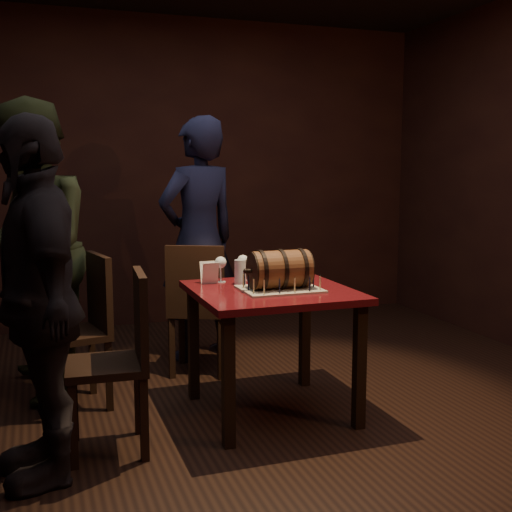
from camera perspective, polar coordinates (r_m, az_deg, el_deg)
name	(u,v)px	position (r m, az deg, el deg)	size (l,w,h in m)	color
room_shell	(251,177)	(3.57, -0.43, 7.04)	(5.04, 5.04, 2.80)	black
pub_table	(272,307)	(3.76, 1.39, -4.59)	(0.90, 0.90, 0.75)	#490C12
cake_board	(280,289)	(3.71, 2.14, -2.95)	(0.45, 0.35, 0.01)	#A19581
barrel_cake	(280,269)	(3.69, 2.14, -1.19)	(0.40, 0.23, 0.23)	brown
birthday_candles	(280,281)	(3.70, 2.15, -2.24)	(0.40, 0.30, 0.09)	#D7BF80
wine_glass_left	(221,264)	(3.93, -3.16, -0.68)	(0.07, 0.07, 0.16)	silver
wine_glass_mid	(243,262)	(4.00, -1.17, -0.52)	(0.07, 0.07, 0.16)	silver
wine_glass_right	(274,261)	(4.03, 1.65, -0.47)	(0.07, 0.07, 0.16)	silver
pint_of_ale	(240,273)	(3.87, -1.41, -1.49)	(0.07, 0.07, 0.15)	silver
menu_card	(209,273)	(3.91, -4.17, -1.52)	(0.10, 0.05, 0.13)	white
chair_back	(198,302)	(4.49, -5.19, -4.10)	(0.53, 0.53, 0.93)	black
chair_left_rear	(84,322)	(4.05, -15.02, -5.67)	(0.47, 0.47, 0.93)	black
chair_left_front	(122,351)	(3.38, -11.84, -8.28)	(0.43, 0.43, 0.93)	black
person_back	(199,239)	(4.85, -5.12, 1.49)	(0.67, 0.44, 1.83)	#1A1B35
person_left_rear	(31,251)	(4.23, -19.36, 0.46)	(0.91, 0.71, 1.88)	#31371B
person_left_front	(38,301)	(3.11, -18.82, -3.79)	(0.99, 0.41, 1.69)	black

